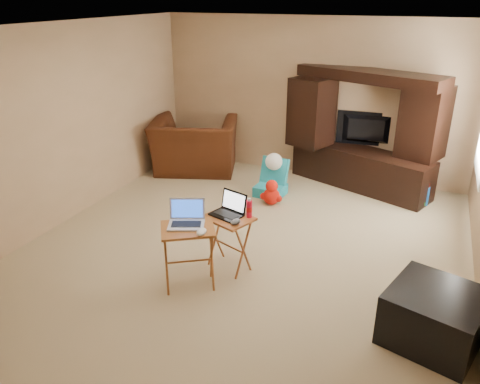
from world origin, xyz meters
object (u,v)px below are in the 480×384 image
at_px(child_rocker, 271,178).
at_px(ottoman, 434,316).
at_px(entertainment_center, 364,131).
at_px(laptop_right, 226,205).
at_px(mouse_left, 201,232).
at_px(recliner, 195,145).
at_px(laptop_left, 186,215).
at_px(tray_table_left, 189,257).
at_px(plush_toy, 272,192).
at_px(television, 366,130).
at_px(push_toy, 410,188).
at_px(tray_table_right, 229,243).
at_px(mouse_right, 236,222).
at_px(water_bottle, 249,209).

height_order(child_rocker, ottoman, child_rocker).
xyz_separation_m(entertainment_center, ottoman, (1.18, -3.31, -0.66)).
bearing_deg(laptop_right, child_rocker, 112.80).
bearing_deg(mouse_left, ottoman, 4.34).
bearing_deg(recliner, laptop_left, 97.57).
height_order(child_rocker, tray_table_left, tray_table_left).
height_order(plush_toy, laptop_left, laptop_left).
height_order(plush_toy, mouse_left, mouse_left).
distance_m(television, recliner, 2.78).
bearing_deg(entertainment_center, child_rocker, -122.29).
xyz_separation_m(push_toy, mouse_left, (-1.74, -3.20, 0.50)).
bearing_deg(tray_table_right, tray_table_left, -95.63).
xyz_separation_m(entertainment_center, television, (-0.00, 0.21, -0.04)).
xyz_separation_m(entertainment_center, tray_table_right, (-0.92, -2.93, -0.59)).
relative_size(entertainment_center, plush_toy, 5.86).
distance_m(push_toy, laptop_left, 3.72).
relative_size(television, push_toy, 1.67).
height_order(television, laptop_left, television).
relative_size(television, mouse_right, 7.21).
bearing_deg(television, tray_table_right, 68.41).
height_order(laptop_left, mouse_right, laptop_left).
height_order(plush_toy, laptop_right, laptop_right).
distance_m(child_rocker, laptop_right, 2.11).
bearing_deg(mouse_right, laptop_right, 140.53).
distance_m(entertainment_center, push_toy, 1.08).
xyz_separation_m(tray_table_left, mouse_right, (0.36, 0.36, 0.31)).
height_order(tray_table_right, laptop_right, laptop_right).
height_order(push_toy, tray_table_left, tray_table_left).
height_order(recliner, plush_toy, recliner).
bearing_deg(television, recliner, 6.06).
bearing_deg(tray_table_right, ottoman, 10.03).
xyz_separation_m(child_rocker, tray_table_left, (0.01, -2.55, 0.06)).
distance_m(television, ottoman, 3.77).
bearing_deg(tray_table_left, ottoman, -30.31).
distance_m(plush_toy, laptop_right, 1.84).
relative_size(laptop_left, laptop_right, 1.09).
xyz_separation_m(tray_table_right, laptop_right, (-0.04, 0.02, 0.43)).
height_order(child_rocker, laptop_right, laptop_right).
relative_size(tray_table_right, laptop_left, 1.75).
bearing_deg(plush_toy, child_rocker, 111.84).
bearing_deg(recliner, push_toy, 162.05).
relative_size(ottoman, tray_table_left, 1.10).
height_order(recliner, child_rocker, recliner).
distance_m(tray_table_left, water_bottle, 0.80).
bearing_deg(child_rocker, tray_table_right, -78.65).
xyz_separation_m(recliner, ottoman, (3.88, -2.99, -0.20)).
bearing_deg(tray_table_left, mouse_left, -52.82).
height_order(child_rocker, mouse_left, mouse_left).
relative_size(entertainment_center, laptop_right, 6.74).
bearing_deg(entertainment_center, tray_table_left, -87.43).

